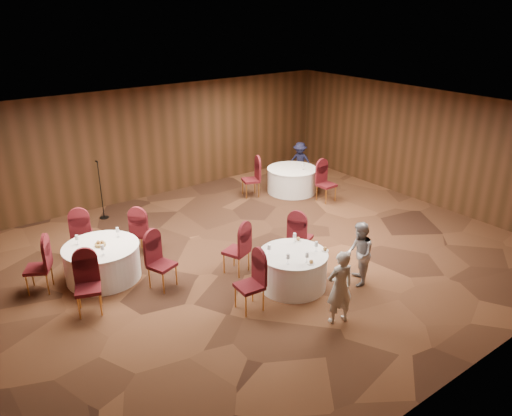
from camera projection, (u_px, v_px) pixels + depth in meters
ground at (254, 257)px, 11.30m from camera, size 12.00×12.00×0.00m
room_shell at (254, 175)px, 10.55m from camera, size 12.00×12.00×12.00m
table_main at (293, 269)px, 10.04m from camera, size 1.39×1.39×0.74m
table_left at (103, 262)px, 10.34m from camera, size 1.55×1.55×0.74m
table_right at (292, 180)px, 15.08m from camera, size 1.51×1.51×0.74m
chairs_main at (263, 256)px, 10.29m from camera, size 2.75×1.92×1.00m
chairs_left at (104, 256)px, 10.31m from camera, size 3.10×3.05×1.00m
chairs_right at (288, 182)px, 14.51m from camera, size 2.10×2.23×1.00m
tabletop_main at (302, 249)px, 9.87m from camera, size 1.11×1.05×0.22m
tabletop_left at (100, 242)px, 10.18m from camera, size 0.88×0.82×0.22m
tabletop_right at (303, 165)px, 14.77m from camera, size 0.08×0.08×0.22m
mic_stand at (102, 202)px, 13.20m from camera, size 0.24×0.24×1.59m
woman_a at (340, 287)px, 8.79m from camera, size 0.58×0.45×1.41m
woman_b at (359, 254)px, 10.03m from camera, size 0.80×0.82×1.34m
man_c at (300, 161)px, 16.00m from camera, size 0.78×0.93×1.25m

